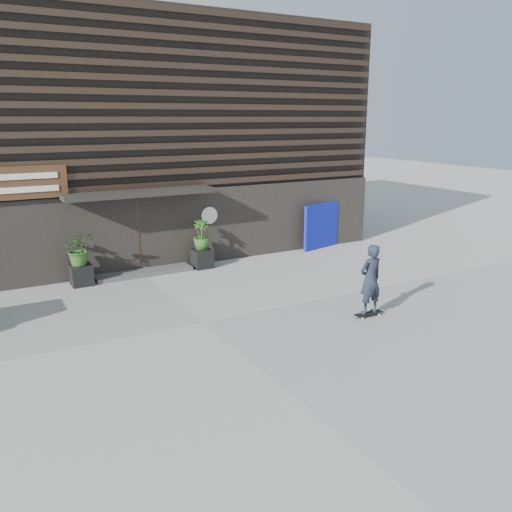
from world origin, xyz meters
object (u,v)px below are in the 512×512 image
blue_tarp (321,226)px  planter_pot_right (202,259)px  planter_pot_left (81,275)px  skateboarder (370,280)px

blue_tarp → planter_pot_right: bearing=169.4°
planter_pot_left → blue_tarp: blue_tarp is taller
blue_tarp → skateboarder: skateboarder is taller
planter_pot_right → blue_tarp: blue_tarp is taller
blue_tarp → skateboarder: 7.06m
planter_pot_right → planter_pot_left: bearing=180.0°
planter_pot_left → planter_pot_right: same height
planter_pot_left → planter_pot_right: size_ratio=1.00×
planter_pot_left → planter_pot_right: (3.80, 0.00, 0.00)m
planter_pot_left → skateboarder: skateboarder is taller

